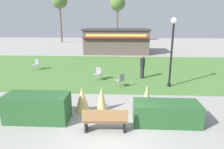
# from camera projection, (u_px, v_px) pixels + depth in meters

# --- Properties ---
(ground_plane) EXTENTS (80.00, 80.00, 0.00)m
(ground_plane) POSITION_uv_depth(u_px,v_px,m) (107.00, 136.00, 7.37)
(ground_plane) COLOR #999691
(lawn_patch) EXTENTS (36.00, 12.00, 0.01)m
(lawn_patch) POSITION_uv_depth(u_px,v_px,m) (116.00, 69.00, 17.23)
(lawn_patch) COLOR #4C7A38
(lawn_patch) RESTS_ON ground_plane
(park_bench) EXTENTS (1.72, 0.60, 0.95)m
(park_bench) POSITION_uv_depth(u_px,v_px,m) (105.00, 120.00, 7.56)
(park_bench) COLOR olive
(park_bench) RESTS_ON ground_plane
(hedge_left) EXTENTS (2.62, 1.10, 1.16)m
(hedge_left) POSITION_uv_depth(u_px,v_px,m) (38.00, 108.00, 8.38)
(hedge_left) COLOR #28562B
(hedge_left) RESTS_ON ground_plane
(hedge_right) EXTENTS (2.66, 1.10, 0.90)m
(hedge_right) POSITION_uv_depth(u_px,v_px,m) (166.00, 113.00, 8.17)
(hedge_right) COLOR #28562B
(hedge_right) RESTS_ON ground_plane
(ornamental_grass_behind_left) EXTENTS (0.69, 0.69, 1.20)m
(ornamental_grass_behind_left) POSITION_uv_depth(u_px,v_px,m) (82.00, 100.00, 9.15)
(ornamental_grass_behind_left) COLOR tan
(ornamental_grass_behind_left) RESTS_ON ground_plane
(ornamental_grass_behind_right) EXTENTS (0.60, 0.60, 1.39)m
(ornamental_grass_behind_right) POSITION_uv_depth(u_px,v_px,m) (147.00, 100.00, 8.91)
(ornamental_grass_behind_right) COLOR tan
(ornamental_grass_behind_right) RESTS_ON ground_plane
(ornamental_grass_behind_center) EXTENTS (0.50, 0.50, 1.17)m
(ornamental_grass_behind_center) POSITION_uv_depth(u_px,v_px,m) (102.00, 99.00, 9.32)
(ornamental_grass_behind_center) COLOR tan
(ornamental_grass_behind_center) RESTS_ON ground_plane
(ornamental_grass_behind_far) EXTENTS (0.58, 0.58, 0.93)m
(ornamental_grass_behind_far) POSITION_uv_depth(u_px,v_px,m) (141.00, 108.00, 8.57)
(ornamental_grass_behind_far) COLOR tan
(ornamental_grass_behind_far) RESTS_ON ground_plane
(lamppost_mid) EXTENTS (0.36, 0.36, 4.25)m
(lamppost_mid) POSITION_uv_depth(u_px,v_px,m) (172.00, 44.00, 12.12)
(lamppost_mid) COLOR black
(lamppost_mid) RESTS_ON ground_plane
(trash_bin) EXTENTS (0.52, 0.52, 0.85)m
(trash_bin) POSITION_uv_depth(u_px,v_px,m) (24.00, 110.00, 8.48)
(trash_bin) COLOR #2D4233
(trash_bin) RESTS_ON ground_plane
(food_kiosk) EXTENTS (8.10, 4.42, 3.01)m
(food_kiosk) POSITION_uv_depth(u_px,v_px,m) (116.00, 41.00, 25.21)
(food_kiosk) COLOR #594C47
(food_kiosk) RESTS_ON ground_plane
(cafe_chair_west) EXTENTS (0.59, 0.59, 0.89)m
(cafe_chair_west) POSITION_uv_depth(u_px,v_px,m) (98.00, 73.00, 14.03)
(cafe_chair_west) COLOR gray
(cafe_chair_west) RESTS_ON ground_plane
(cafe_chair_east) EXTENTS (0.62, 0.62, 0.89)m
(cafe_chair_east) POSITION_uv_depth(u_px,v_px,m) (120.00, 79.00, 12.53)
(cafe_chair_east) COLOR gray
(cafe_chair_east) RESTS_ON ground_plane
(cafe_chair_center) EXTENTS (0.59, 0.59, 0.89)m
(cafe_chair_center) POSITION_uv_depth(u_px,v_px,m) (36.00, 64.00, 16.93)
(cafe_chair_center) COLOR gray
(cafe_chair_center) RESTS_ON ground_plane
(person_strolling) EXTENTS (0.34, 0.34, 1.69)m
(person_strolling) POSITION_uv_depth(u_px,v_px,m) (142.00, 67.00, 14.40)
(person_strolling) COLOR #23232D
(person_strolling) RESTS_ON ground_plane
(parked_car_west_slot) EXTENTS (4.29, 2.23, 1.20)m
(parked_car_west_slot) POSITION_uv_depth(u_px,v_px,m) (100.00, 42.00, 32.22)
(parked_car_west_slot) COLOR maroon
(parked_car_west_slot) RESTS_ON ground_plane
(tree_left_bg) EXTENTS (2.80, 2.80, 8.74)m
(tree_left_bg) POSITION_uv_depth(u_px,v_px,m) (59.00, 1.00, 35.40)
(tree_left_bg) COLOR brown
(tree_left_bg) RESTS_ON ground_plane
(tree_right_bg) EXTENTS (2.80, 2.80, 8.38)m
(tree_right_bg) POSITION_uv_depth(u_px,v_px,m) (118.00, 3.00, 36.46)
(tree_right_bg) COLOR brown
(tree_right_bg) RESTS_ON ground_plane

